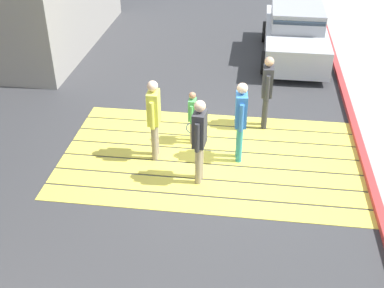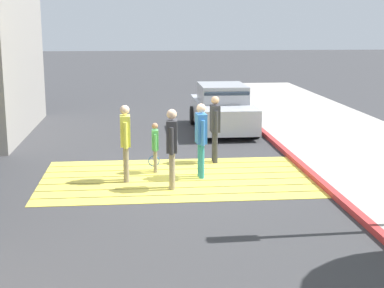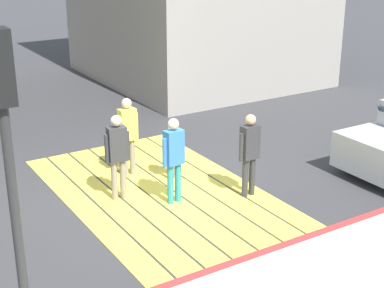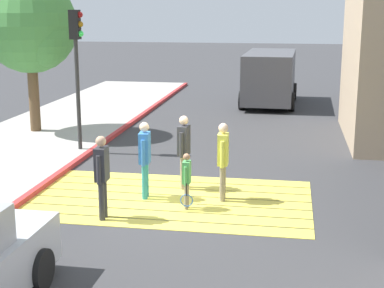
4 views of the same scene
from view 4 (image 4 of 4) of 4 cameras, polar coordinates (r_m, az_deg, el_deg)
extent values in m
plane|color=#38383A|center=(13.52, -2.11, -5.41)|extent=(120.00, 120.00, 0.00)
cube|color=#EAD64C|center=(12.01, -3.72, -7.85)|extent=(6.40, 0.50, 0.01)
cube|color=#EAD64C|center=(12.51, -3.14, -6.96)|extent=(6.40, 0.50, 0.01)
cube|color=#EAD64C|center=(13.01, -2.60, -6.14)|extent=(6.40, 0.50, 0.01)
cube|color=#EAD64C|center=(13.52, -2.11, -5.38)|extent=(6.40, 0.50, 0.01)
cube|color=#EAD64C|center=(14.03, -1.65, -4.68)|extent=(6.40, 0.50, 0.01)
cube|color=#EAD64C|center=(14.55, -1.23, -4.02)|extent=(6.40, 0.50, 0.01)
cube|color=#EAD64C|center=(15.06, -0.83, -3.41)|extent=(6.40, 0.50, 0.01)
cube|color=#BC3333|center=(14.49, -14.83, -4.30)|extent=(0.16, 40.00, 0.13)
cylinder|color=black|center=(9.61, -14.59, -11.75)|extent=(0.22, 0.66, 0.66)
cube|color=#4C4C51|center=(26.68, 7.60, 6.61)|extent=(2.23, 5.25, 2.10)
cube|color=#19232D|center=(24.10, 7.22, 6.80)|extent=(1.89, 0.11, 0.70)
cylinder|color=black|center=(25.30, 4.92, 4.26)|extent=(0.28, 0.81, 0.80)
cylinder|color=black|center=(25.16, 9.69, 4.07)|extent=(0.28, 0.81, 0.80)
cylinder|color=black|center=(28.47, 5.64, 5.25)|extent=(0.28, 0.81, 0.80)
cylinder|color=black|center=(28.35, 9.88, 5.08)|extent=(0.28, 0.81, 0.80)
cylinder|color=#2D2D2D|center=(17.76, -11.05, 4.50)|extent=(0.12, 0.12, 3.40)
cube|color=black|center=(17.57, -11.36, 11.35)|extent=(0.28, 0.28, 0.84)
sphere|color=maroon|center=(17.51, -10.90, 12.28)|extent=(0.18, 0.18, 0.18)
sphere|color=#956310|center=(17.52, -10.86, 11.40)|extent=(0.18, 0.18, 0.18)
sphere|color=#35FF59|center=(17.53, -10.82, 10.51)|extent=(0.18, 0.18, 0.18)
cylinder|color=brown|center=(20.89, -15.15, 4.46)|extent=(0.36, 0.36, 2.60)
sphere|color=#478C42|center=(20.68, -15.56, 11.09)|extent=(3.20, 3.20, 3.20)
sphere|color=#478C42|center=(20.18, -14.28, 9.99)|extent=(1.92, 1.92, 1.92)
cylinder|color=#333338|center=(12.39, -8.55, -5.27)|extent=(0.13, 0.13, 0.84)
cylinder|color=#333338|center=(12.22, -8.80, -5.53)|extent=(0.13, 0.13, 0.84)
cube|color=#333338|center=(12.09, -8.80, -1.94)|extent=(0.24, 0.37, 0.70)
sphere|color=tan|center=(11.97, -8.88, 0.27)|extent=(0.22, 0.22, 0.22)
cylinder|color=#333338|center=(12.30, -8.50, -2.00)|extent=(0.09, 0.09, 0.59)
cylinder|color=#333338|center=(11.91, -9.09, -2.53)|extent=(0.09, 0.09, 0.59)
cylinder|color=gray|center=(13.42, 3.04, -3.65)|extent=(0.13, 0.13, 0.85)
cylinder|color=gray|center=(13.25, 2.97, -3.88)|extent=(0.13, 0.13, 0.85)
cube|color=#D8D84C|center=(13.13, 3.05, -0.51)|extent=(0.24, 0.38, 0.71)
sphere|color=beige|center=(13.02, 3.08, 1.56)|extent=(0.22, 0.22, 0.22)
cylinder|color=#D8D84C|center=(13.35, 3.13, -0.59)|extent=(0.09, 0.09, 0.60)
cylinder|color=#D8D84C|center=(12.94, 2.96, -1.04)|extent=(0.09, 0.09, 0.60)
cylinder|color=teal|center=(13.59, -4.52, -3.46)|extent=(0.13, 0.13, 0.85)
cylinder|color=teal|center=(13.42, -4.65, -3.69)|extent=(0.13, 0.13, 0.85)
cube|color=#3372BF|center=(13.30, -4.64, -0.37)|extent=(0.26, 0.39, 0.71)
sphere|color=beige|center=(13.20, -4.68, 1.67)|extent=(0.22, 0.22, 0.22)
cylinder|color=#3372BF|center=(13.53, -4.49, -0.45)|extent=(0.09, 0.09, 0.60)
cylinder|color=#3372BF|center=(13.11, -4.79, -0.89)|extent=(0.09, 0.09, 0.60)
cylinder|color=gray|center=(14.26, -0.69, -2.62)|extent=(0.13, 0.13, 0.85)
cylinder|color=gray|center=(14.09, -0.90, -2.82)|extent=(0.13, 0.13, 0.85)
cube|color=#333338|center=(13.98, -0.80, 0.37)|extent=(0.27, 0.39, 0.71)
sphere|color=beige|center=(13.88, -0.81, 2.32)|extent=(0.22, 0.22, 0.22)
cylinder|color=#333338|center=(14.20, -0.56, 0.27)|extent=(0.09, 0.09, 0.60)
cylinder|color=#333338|center=(13.79, -1.05, -0.11)|extent=(0.09, 0.09, 0.60)
cylinder|color=gray|center=(12.86, -0.47, -5.00)|extent=(0.09, 0.09, 0.59)
cylinder|color=gray|center=(12.74, -0.58, -5.18)|extent=(0.09, 0.09, 0.59)
cube|color=#4CA559|center=(12.64, -0.53, -2.77)|extent=(0.16, 0.26, 0.49)
sphere|color=#9E7051|center=(12.55, -0.53, -1.27)|extent=(0.15, 0.15, 0.15)
cylinder|color=#4CA559|center=(12.81, -0.41, -2.79)|extent=(0.06, 0.06, 0.42)
cylinder|color=#4CA559|center=(12.51, -0.66, -3.18)|extent=(0.06, 0.06, 0.42)
cylinder|color=black|center=(12.57, -0.53, -4.47)|extent=(0.03, 0.03, 0.28)
torus|color=blue|center=(12.64, -0.53, -5.52)|extent=(0.28, 0.02, 0.28)
camera|label=1|loc=(21.69, 0.72, 17.46)|focal=46.02mm
camera|label=2|loc=(25.87, 5.96, 11.76)|focal=53.95mm
camera|label=3|loc=(21.86, -26.15, 14.19)|focal=54.47mm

